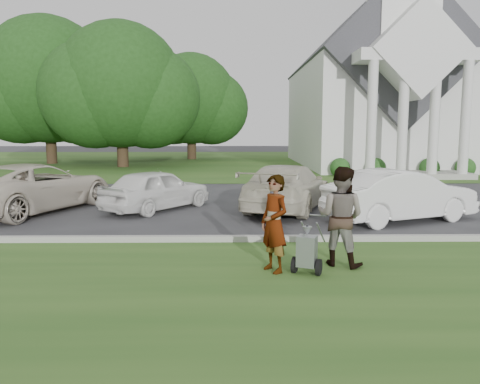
{
  "coord_description": "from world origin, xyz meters",
  "views": [
    {
      "loc": [
        -0.4,
        -10.1,
        2.64
      ],
      "look_at": [
        -0.27,
        0.0,
        1.25
      ],
      "focal_mm": 35.0,
      "sensor_mm": 36.0,
      "label": 1
    }
  ],
  "objects_px": {
    "tree_left": "(120,91)",
    "tree_far": "(48,86)",
    "person_right": "(340,217)",
    "parking_meter_near": "(272,208)",
    "tree_back": "(191,103)",
    "car_a": "(34,187)",
    "car_d": "(400,195)",
    "church": "(368,80)",
    "striping_cart": "(307,252)",
    "car_b": "(157,189)",
    "car_c": "(287,187)",
    "person_left": "(274,224)"
  },
  "relations": [
    {
      "from": "tree_left",
      "to": "striping_cart",
      "type": "height_order",
      "value": "tree_left"
    },
    {
      "from": "person_right",
      "to": "parking_meter_near",
      "type": "xyz_separation_m",
      "value": [
        -1.17,
        1.64,
        -0.11
      ]
    },
    {
      "from": "car_c",
      "to": "church",
      "type": "bearing_deg",
      "value": -92.49
    },
    {
      "from": "tree_back",
      "to": "car_c",
      "type": "bearing_deg",
      "value": -77.95
    },
    {
      "from": "parking_meter_near",
      "to": "car_c",
      "type": "xyz_separation_m",
      "value": [
        0.88,
        4.64,
        -0.1
      ]
    },
    {
      "from": "tree_far",
      "to": "tree_back",
      "type": "relative_size",
      "value": 1.21
    },
    {
      "from": "car_b",
      "to": "church",
      "type": "bearing_deg",
      "value": -87.32
    },
    {
      "from": "tree_back",
      "to": "tree_far",
      "type": "bearing_deg",
      "value": -153.44
    },
    {
      "from": "tree_far",
      "to": "car_b",
      "type": "relative_size",
      "value": 2.96
    },
    {
      "from": "tree_left",
      "to": "tree_far",
      "type": "distance_m",
      "value": 6.73
    },
    {
      "from": "church",
      "to": "tree_far",
      "type": "distance_m",
      "value": 23.09
    },
    {
      "from": "church",
      "to": "car_d",
      "type": "bearing_deg",
      "value": -103.05
    },
    {
      "from": "striping_cart",
      "to": "tree_left",
      "type": "bearing_deg",
      "value": 133.27
    },
    {
      "from": "tree_left",
      "to": "parking_meter_near",
      "type": "xyz_separation_m",
      "value": [
        8.47,
        -21.69,
        -4.27
      ]
    },
    {
      "from": "tree_back",
      "to": "car_a",
      "type": "distance_m",
      "value": 25.63
    },
    {
      "from": "church",
      "to": "parking_meter_near",
      "type": "relative_size",
      "value": 18.05
    },
    {
      "from": "person_left",
      "to": "person_right",
      "type": "relative_size",
      "value": 0.94
    },
    {
      "from": "striping_cart",
      "to": "car_a",
      "type": "xyz_separation_m",
      "value": [
        -7.71,
        6.7,
        0.36
      ]
    },
    {
      "from": "church",
      "to": "tree_back",
      "type": "distance_m",
      "value": 14.77
    },
    {
      "from": "car_a",
      "to": "car_b",
      "type": "xyz_separation_m",
      "value": [
        3.88,
        0.12,
        -0.1
      ]
    },
    {
      "from": "tree_back",
      "to": "person_right",
      "type": "xyz_separation_m",
      "value": [
        5.65,
        -31.33,
        -3.77
      ]
    },
    {
      "from": "church",
      "to": "car_d",
      "type": "distance_m",
      "value": 21.29
    },
    {
      "from": "church",
      "to": "car_c",
      "type": "height_order",
      "value": "church"
    },
    {
      "from": "tree_back",
      "to": "car_d",
      "type": "bearing_deg",
      "value": -72.81
    },
    {
      "from": "striping_cart",
      "to": "car_b",
      "type": "xyz_separation_m",
      "value": [
        -3.82,
        6.82,
        0.26
      ]
    },
    {
      "from": "parking_meter_near",
      "to": "person_left",
      "type": "bearing_deg",
      "value": -93.53
    },
    {
      "from": "parking_meter_near",
      "to": "striping_cart",
      "type": "bearing_deg",
      "value": -78.1
    },
    {
      "from": "person_right",
      "to": "car_a",
      "type": "height_order",
      "value": "person_right"
    },
    {
      "from": "parking_meter_near",
      "to": "car_b",
      "type": "bearing_deg",
      "value": 125.94
    },
    {
      "from": "tree_back",
      "to": "car_b",
      "type": "height_order",
      "value": "tree_back"
    },
    {
      "from": "church",
      "to": "car_a",
      "type": "xyz_separation_m",
      "value": [
        -15.79,
        -18.3,
        -5.17
      ]
    },
    {
      "from": "car_a",
      "to": "car_d",
      "type": "height_order",
      "value": "car_a"
    },
    {
      "from": "striping_cart",
      "to": "person_right",
      "type": "distance_m",
      "value": 1.05
    },
    {
      "from": "person_left",
      "to": "parking_meter_near",
      "type": "xyz_separation_m",
      "value": [
        0.13,
        2.04,
        -0.06
      ]
    },
    {
      "from": "tree_left",
      "to": "car_a",
      "type": "distance_m",
      "value": 17.76
    },
    {
      "from": "tree_far",
      "to": "person_right",
      "type": "height_order",
      "value": "tree_far"
    },
    {
      "from": "church",
      "to": "car_d",
      "type": "xyz_separation_m",
      "value": [
        -4.66,
        -20.11,
        -5.2
      ]
    },
    {
      "from": "tree_left",
      "to": "tree_far",
      "type": "height_order",
      "value": "tree_far"
    },
    {
      "from": "parking_meter_near",
      "to": "car_d",
      "type": "distance_m",
      "value": 4.73
    },
    {
      "from": "car_d",
      "to": "tree_back",
      "type": "bearing_deg",
      "value": -4.92
    },
    {
      "from": "person_left",
      "to": "person_right",
      "type": "distance_m",
      "value": 1.36
    },
    {
      "from": "tree_far",
      "to": "person_right",
      "type": "xyz_separation_m",
      "value": [
        15.65,
        -26.33,
        -4.74
      ]
    },
    {
      "from": "person_right",
      "to": "person_left",
      "type": "bearing_deg",
      "value": 48.57
    },
    {
      "from": "parking_meter_near",
      "to": "tree_far",
      "type": "bearing_deg",
      "value": 120.38
    },
    {
      "from": "person_left",
      "to": "car_b",
      "type": "height_order",
      "value": "person_left"
    },
    {
      "from": "church",
      "to": "striping_cart",
      "type": "xyz_separation_m",
      "value": [
        -8.08,
        -25.0,
        -5.53
      ]
    },
    {
      "from": "tree_back",
      "to": "person_right",
      "type": "distance_m",
      "value": 32.06
    },
    {
      "from": "tree_far",
      "to": "car_c",
      "type": "bearing_deg",
      "value": -52.56
    },
    {
      "from": "tree_back",
      "to": "person_left",
      "type": "distance_m",
      "value": 32.26
    },
    {
      "from": "church",
      "to": "car_a",
      "type": "bearing_deg",
      "value": -130.78
    }
  ]
}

